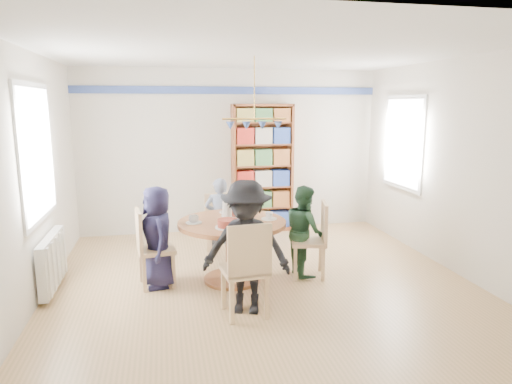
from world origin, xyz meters
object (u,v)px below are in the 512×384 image
object	(u,v)px
person_near	(246,247)
person_left	(158,237)
chair_near	(247,266)
person_right	(304,230)
dining_table	(232,237)
chair_right	(315,236)
bookshelf	(262,169)
radiator	(52,261)
chair_left	(149,244)
chair_far	(219,221)
person_far	(220,218)

from	to	relation	value
person_near	person_left	bearing A→B (deg)	153.34
person_near	chair_near	bearing A→B (deg)	-81.17
person_right	dining_table	bearing A→B (deg)	87.82
chair_right	bookshelf	world-z (taller)	bookshelf
chair_near	person_near	bearing A→B (deg)	80.69
radiator	chair_right	distance (m)	3.12
chair_left	chair_far	xyz separation A→B (m)	(0.95, 1.05, -0.04)
chair_near	person_left	world-z (taller)	person_left
chair_far	person_left	xyz separation A→B (m)	(-0.85, -1.06, 0.13)
chair_left	bookshelf	xyz separation A→B (m)	(1.83, 2.14, 0.54)
radiator	person_near	size ratio (longest dim) A/B	0.72
chair_left	chair_far	bearing A→B (deg)	47.98
chair_right	person_far	bearing A→B (deg)	138.39
chair_left	chair_right	world-z (taller)	chair_right
person_far	bookshelf	bearing A→B (deg)	-113.62
chair_near	person_left	size ratio (longest dim) A/B	0.83
chair_far	person_right	size ratio (longest dim) A/B	0.76
person_left	chair_right	bearing A→B (deg)	74.83
radiator	person_left	distance (m)	1.23
person_right	person_near	bearing A→B (deg)	130.34
chair_far	person_near	world-z (taller)	person_near
person_left	person_right	world-z (taller)	person_left
chair_left	chair_far	size ratio (longest dim) A/B	1.08
person_right	bookshelf	distance (m)	2.17
person_near	bookshelf	xyz separation A→B (m)	(0.83, 3.04, 0.36)
chair_right	chair_near	xyz separation A→B (m)	(-1.04, -0.95, 0.03)
chair_far	person_near	size ratio (longest dim) A/B	0.62
bookshelf	chair_far	bearing A→B (deg)	-128.86
chair_right	chair_far	xyz separation A→B (m)	(-1.06, 1.13, -0.04)
radiator	person_left	xyz separation A→B (m)	(1.20, -0.11, 0.25)
dining_table	radiator	bearing A→B (deg)	176.66
person_left	chair_left	bearing A→B (deg)	-108.92
person_right	bookshelf	world-z (taller)	bookshelf
person_far	chair_left	bearing A→B (deg)	53.79
person_far	chair_far	bearing A→B (deg)	-80.98
chair_near	bookshelf	world-z (taller)	bookshelf
person_left	person_right	distance (m)	1.80
dining_table	person_far	world-z (taller)	person_far
dining_table	person_right	world-z (taller)	person_right
radiator	person_left	size ratio (longest dim) A/B	0.83
radiator	person_near	xyz separation A→B (m)	(2.09, -1.00, 0.34)
dining_table	person_right	size ratio (longest dim) A/B	1.14
radiator	bookshelf	xyz separation A→B (m)	(2.92, 2.04, 0.70)
chair_near	person_far	bearing A→B (deg)	90.83
person_far	bookshelf	distance (m)	1.62
person_right	chair_far	bearing A→B (deg)	37.69
chair_far	chair_near	bearing A→B (deg)	-89.43
person_left	chair_near	bearing A→B (deg)	27.39
chair_far	chair_right	bearing A→B (deg)	-46.89
bookshelf	radiator	bearing A→B (deg)	-145.08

